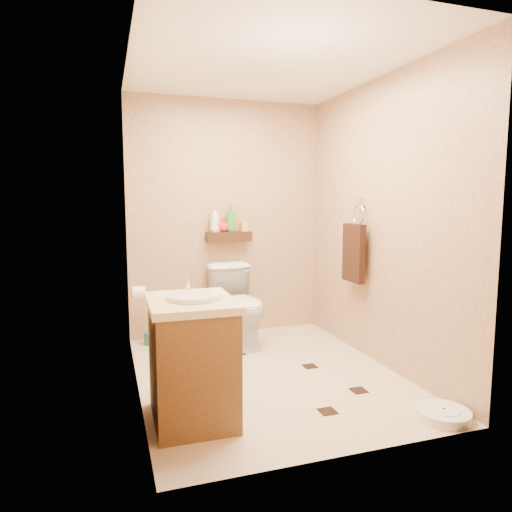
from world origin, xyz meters
name	(u,v)px	position (x,y,z in m)	size (l,w,h in m)	color
ground	(267,374)	(0.00, 0.00, 0.00)	(2.50, 2.50, 0.00)	beige
wall_back	(227,219)	(0.00, 1.25, 1.20)	(2.00, 0.04, 2.40)	tan
wall_front	(349,237)	(0.00, -1.25, 1.20)	(2.00, 0.04, 2.40)	tan
wall_left	(134,227)	(-1.00, 0.00, 1.20)	(0.04, 2.50, 2.40)	tan
wall_right	(379,223)	(1.00, 0.00, 1.20)	(0.04, 2.50, 2.40)	tan
ceiling	(268,63)	(0.00, 0.00, 2.40)	(2.00, 2.50, 0.02)	white
wall_shelf	(229,237)	(0.00, 1.17, 1.02)	(0.46, 0.14, 0.10)	#3C2010
floor_accents	(272,376)	(0.02, -0.06, 0.00)	(1.12, 1.40, 0.01)	black
toilet	(239,305)	(0.01, 0.83, 0.38)	(0.43, 0.75, 0.76)	white
vanity	(192,358)	(-0.70, -0.57, 0.40)	(0.53, 0.65, 0.90)	brown
bathroom_scale	(443,414)	(0.82, -1.07, 0.03)	(0.35, 0.35, 0.07)	white
toilet_brush	(150,327)	(-0.82, 1.07, 0.17)	(0.11, 0.11, 0.49)	#1A6B5F
towel_ring	(354,250)	(0.91, 0.25, 0.95)	(0.12, 0.30, 0.76)	silver
toilet_paper	(139,293)	(-0.94, 0.65, 0.60)	(0.12, 0.11, 0.12)	white
bottle_a	(215,219)	(-0.14, 1.17, 1.20)	(0.10, 0.10, 0.26)	white
bottle_b	(216,224)	(-0.13, 1.17, 1.15)	(0.07, 0.07, 0.16)	gold
bottle_c	(223,225)	(-0.06, 1.17, 1.14)	(0.11, 0.11, 0.14)	red
bottle_d	(231,218)	(0.02, 1.17, 1.20)	(0.10, 0.10, 0.27)	#348B2E
bottle_e	(244,224)	(0.16, 1.17, 1.15)	(0.07, 0.07, 0.15)	gold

